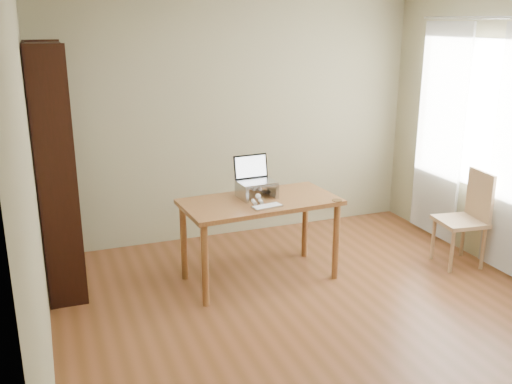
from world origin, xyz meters
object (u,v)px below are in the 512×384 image
at_px(bookshelf, 56,170).
at_px(keyboard, 267,207).
at_px(chair, 467,215).
at_px(laptop, 254,175).
at_px(cat, 252,190).
at_px(desk, 260,211).

height_order(bookshelf, keyboard, bookshelf).
height_order(keyboard, chair, chair).
bearing_deg(laptop, chair, -18.44).
relative_size(laptop, cat, 0.69).
height_order(bookshelf, laptop, bookshelf).
bearing_deg(chair, bookshelf, 173.47).
height_order(bookshelf, desk, bookshelf).
bearing_deg(keyboard, cat, 83.53).
height_order(desk, chair, chair).
xyz_separation_m(bookshelf, cat, (1.61, -0.39, -0.23)).
bearing_deg(chair, desk, 176.21).
height_order(desk, cat, cat).
distance_m(cat, chair, 2.08).
distance_m(bookshelf, cat, 1.68).
xyz_separation_m(desk, cat, (-0.04, 0.11, 0.17)).
bearing_deg(laptop, cat, -147.58).
bearing_deg(laptop, keyboard, -97.29).
distance_m(bookshelf, keyboard, 1.80).
height_order(desk, keyboard, keyboard).
xyz_separation_m(cat, chair, (1.99, -0.49, -0.32)).
xyz_separation_m(bookshelf, keyboard, (1.63, -0.72, -0.29)).
bearing_deg(cat, laptop, 44.23).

